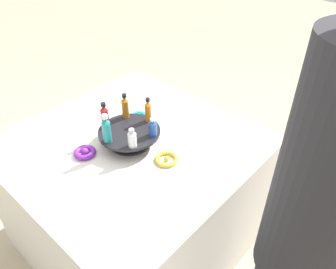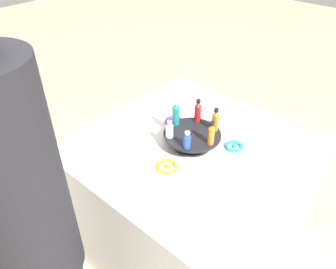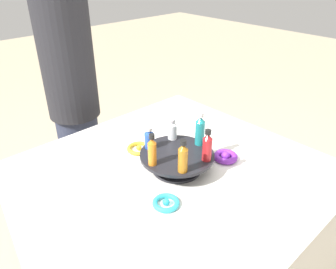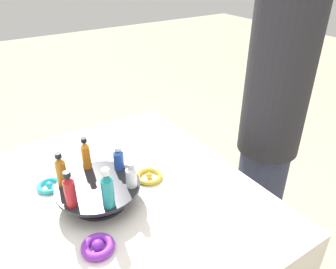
# 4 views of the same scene
# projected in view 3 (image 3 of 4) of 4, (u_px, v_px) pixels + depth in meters

# --- Properties ---
(party_table) EXTENTS (1.06, 1.06, 0.74)m
(party_table) POSITION_uv_depth(u_px,v_px,m) (176.00, 237.00, 1.46)
(party_table) COLOR silver
(party_table) RESTS_ON ground_plane
(display_stand) EXTENTS (0.28, 0.28, 0.07)m
(display_stand) POSITION_uv_depth(u_px,v_px,m) (177.00, 159.00, 1.25)
(display_stand) COLOR black
(display_stand) RESTS_ON party_table
(bottle_red) EXTENTS (0.03, 0.03, 0.12)m
(bottle_red) POSITION_uv_depth(u_px,v_px,m) (207.00, 146.00, 1.18)
(bottle_red) COLOR #B21E23
(bottle_red) RESTS_ON display_stand
(bottle_teal) EXTENTS (0.04, 0.04, 0.14)m
(bottle_teal) POSITION_uv_depth(u_px,v_px,m) (200.00, 130.00, 1.27)
(bottle_teal) COLOR teal
(bottle_teal) RESTS_ON display_stand
(bottle_clear) EXTENTS (0.04, 0.04, 0.09)m
(bottle_clear) POSITION_uv_depth(u_px,v_px,m) (172.00, 130.00, 1.32)
(bottle_clear) COLOR silver
(bottle_clear) RESTS_ON display_stand
(bottle_blue) EXTENTS (0.04, 0.04, 0.09)m
(bottle_blue) POSITION_uv_depth(u_px,v_px,m) (149.00, 139.00, 1.26)
(bottle_blue) COLOR #234CAD
(bottle_blue) RESTS_ON display_stand
(bottle_orange) EXTENTS (0.03, 0.03, 0.12)m
(bottle_orange) POSITION_uv_depth(u_px,v_px,m) (152.00, 151.00, 1.15)
(bottle_orange) COLOR orange
(bottle_orange) RESTS_ON display_stand
(bottle_amber) EXTENTS (0.03, 0.03, 0.12)m
(bottle_amber) POSITION_uv_depth(u_px,v_px,m) (183.00, 157.00, 1.11)
(bottle_amber) COLOR #AD6B19
(bottle_amber) RESTS_ON display_stand
(ribbon_bow_purple) EXTENTS (0.10, 0.10, 0.04)m
(ribbon_bow_purple) POSITION_uv_depth(u_px,v_px,m) (226.00, 157.00, 1.33)
(ribbon_bow_purple) COLOR purple
(ribbon_bow_purple) RESTS_ON party_table
(ribbon_bow_gold) EXTENTS (0.10, 0.10, 0.02)m
(ribbon_bow_gold) POSITION_uv_depth(u_px,v_px,m) (139.00, 148.00, 1.39)
(ribbon_bow_gold) COLOR gold
(ribbon_bow_gold) RESTS_ON party_table
(ribbon_bow_teal) EXTENTS (0.09, 0.09, 0.02)m
(ribbon_bow_teal) POSITION_uv_depth(u_px,v_px,m) (166.00, 203.00, 1.09)
(ribbon_bow_teal) COLOR #2DB7CC
(ribbon_bow_teal) RESTS_ON party_table
(person_figure) EXTENTS (0.28, 0.28, 1.63)m
(person_figure) POSITION_uv_depth(u_px,v_px,m) (72.00, 91.00, 1.78)
(person_figure) COLOR #282D42
(person_figure) RESTS_ON ground_plane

